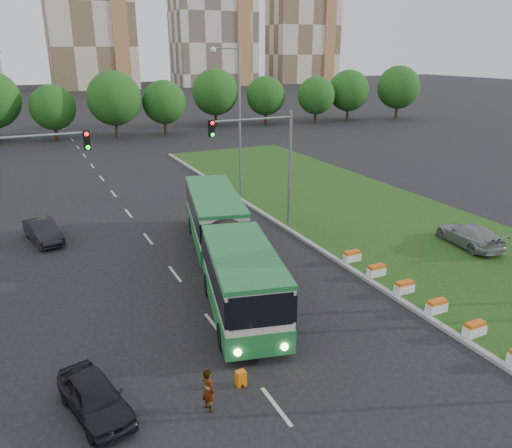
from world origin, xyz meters
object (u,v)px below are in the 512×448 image
traffic_mast_median (268,153)px  car_left_far (43,231)px  pedestrian (208,390)px  car_left_near (95,397)px  car_median (469,235)px  articulated_bus (222,243)px  traffic_mast_left (11,182)px  shopping_trolley (241,378)px

traffic_mast_median → car_left_far: (-13.94, 4.43, -4.64)m
car_left_far → pedestrian: (3.99, -19.56, 0.10)m
car_left_far → pedestrian: size_ratio=2.68×
traffic_mast_median → car_left_near: (-13.46, -13.66, -4.69)m
car_left_far → car_median: bearing=-39.7°
articulated_bus → car_median: (15.24, -3.17, -0.97)m
traffic_mast_left → articulated_bus: traffic_mast_left is taller
traffic_mast_left → articulated_bus: 11.17m
pedestrian → car_left_far: bearing=-2.6°
traffic_mast_left → car_left_near: size_ratio=2.05×
pedestrian → articulated_bus: bearing=-38.5°
traffic_mast_median → pedestrian: 18.67m
traffic_mast_median → traffic_mast_left: same height
shopping_trolley → car_median: bearing=14.5°
articulated_bus → car_left_near: (-8.11, -8.67, -1.15)m
traffic_mast_left → car_left_far: traffic_mast_left is taller
car_left_near → shopping_trolley: 5.11m
traffic_mast_left → car_left_near: 13.60m
articulated_bus → car_left_near: size_ratio=4.61×
pedestrian → traffic_mast_median: bearing=-47.4°
car_left_far → shopping_trolley: bearing=-85.5°
car_left_far → car_median: size_ratio=0.90×
pedestrian → shopping_trolley: bearing=-79.0°
car_left_near → shopping_trolley: bearing=-22.0°
articulated_bus → pedestrian: articulated_bus is taller
car_left_near → car_left_far: (-0.48, 18.08, 0.04)m
shopping_trolley → articulated_bus: bearing=67.6°
car_left_near → car_median: bearing=-0.2°
traffic_mast_left → car_median: bearing=-16.0°
car_left_near → traffic_mast_median: bearing=32.0°
traffic_mast_median → pedestrian: traffic_mast_median is taller
car_left_near → traffic_mast_left: bearing=84.2°
car_left_far → car_median: car_median is taller
car_left_far → shopping_trolley: 19.64m
traffic_mast_median → traffic_mast_left: bearing=-176.2°
articulated_bus → pedestrian: 11.18m
articulated_bus → car_left_far: (-8.59, 9.42, -1.10)m
articulated_bus → car_median: 15.60m
traffic_mast_left → pedestrian: (5.21, -14.13, -4.55)m
car_left_far → car_median: 26.95m
articulated_bus → shopping_trolley: (-3.07, -9.42, -1.51)m
traffic_mast_median → articulated_bus: bearing=-137.0°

